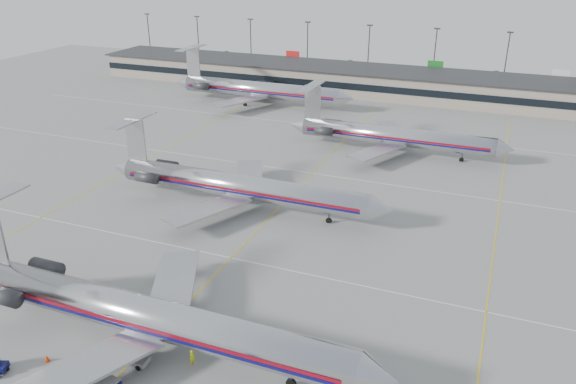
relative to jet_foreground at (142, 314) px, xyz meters
The scene contains 11 objects.
ground 8.44m from the jet_foreground, 88.56° to the left, with size 260.00×260.00×0.00m, color gray.
apron_markings 18.01m from the jet_foreground, 89.38° to the left, with size 160.00×0.15×0.02m, color silver.
terminal 105.63m from the jet_foreground, 89.90° to the left, with size 162.00×17.00×6.25m.
light_mast_row 119.76m from the jet_foreground, 89.91° to the left, with size 163.60×0.40×15.28m.
jet_foreground is the anchor object (origin of this frame).
jet_second_row 31.70m from the jet_foreground, 100.54° to the left, with size 44.49×26.20×11.64m.
jet_third_row 63.50m from the jet_foreground, 80.87° to the left, with size 41.36×25.44×11.31m.
jet_back_row 88.74m from the jet_foreground, 107.60° to the left, with size 46.22×28.43×12.64m.
belt_loader 3.99m from the jet_foreground, 86.05° to the right, with size 4.47×1.60×2.34m.
ramp_worker_near 6.34m from the jet_foreground, ahead, with size 0.57×0.37×1.56m, color #D5E916.
cone_left 9.46m from the jet_foreground, 142.89° to the right, with size 0.50×0.50×0.68m, color red.
Camera 1 is at (28.64, -42.98, 35.41)m, focal length 35.00 mm.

